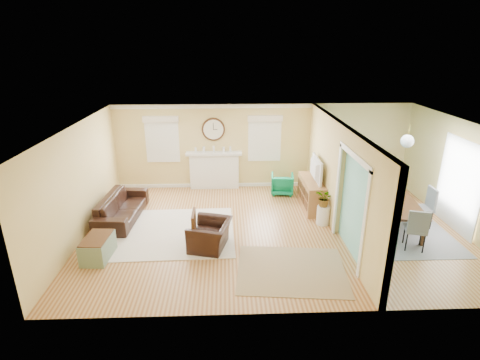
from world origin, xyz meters
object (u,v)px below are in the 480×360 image
eames_chair (210,235)px  green_chair (282,184)px  sofa (122,207)px  credenza (312,194)px  dining_table (394,215)px

eames_chair → green_chair: size_ratio=1.43×
sofa → eames_chair: bearing=-120.3°
credenza → dining_table: 2.17m
eames_chair → green_chair: 3.72m
sofa → credenza: credenza is taller
eames_chair → credenza: size_ratio=0.63×
green_chair → credenza: bearing=130.0°
credenza → sofa: bearing=-174.0°
green_chair → dining_table: bearing=143.4°
green_chair → dining_table: 3.34m
sofa → eames_chair: size_ratio=2.28×
sofa → eames_chair: (2.33, -1.54, -0.01)m
sofa → eames_chair: sofa is taller
eames_chair → green_chair: bearing=161.3°
sofa → dining_table: (6.80, -0.75, 0.03)m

